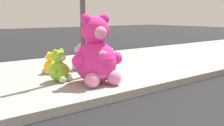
% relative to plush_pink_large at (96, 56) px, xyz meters
% --- Properties ---
extents(sidewalk, '(28.00, 4.40, 0.15)m').
position_rel_plush_pink_large_xyz_m(sidewalk, '(-0.91, 1.39, -0.61)').
color(sidewalk, '#9E9B93').
rests_on(sidewalk, ground_plane).
extents(plush_pink_large, '(1.01, 0.93, 1.33)m').
position_rel_plush_pink_large_xyz_m(plush_pink_large, '(0.00, 0.00, 0.00)').
color(plush_pink_large, '#F22D93').
rests_on(plush_pink_large, sidewalk).
extents(plush_yellow, '(0.33, 0.38, 0.49)m').
position_rel_plush_pink_large_xyz_m(plush_yellow, '(-0.29, 1.41, -0.34)').
color(plush_yellow, yellow).
rests_on(plush_yellow, sidewalk).
extents(plush_tan, '(0.43, 0.40, 0.57)m').
position_rel_plush_pink_large_xyz_m(plush_tan, '(0.77, 0.65, -0.30)').
color(plush_tan, tan).
rests_on(plush_tan, sidewalk).
extents(plush_lavender, '(0.47, 0.46, 0.65)m').
position_rel_plush_pink_large_xyz_m(plush_lavender, '(0.50, 1.35, -0.27)').
color(plush_lavender, '#B28CD8').
rests_on(plush_lavender, sidewalk).
extents(plush_lime, '(0.47, 0.46, 0.65)m').
position_rel_plush_pink_large_xyz_m(plush_lime, '(-0.48, 0.59, -0.27)').
color(plush_lime, '#8CD133').
rests_on(plush_lime, sidewalk).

